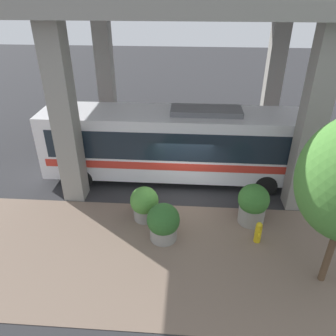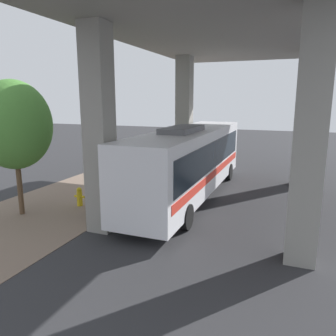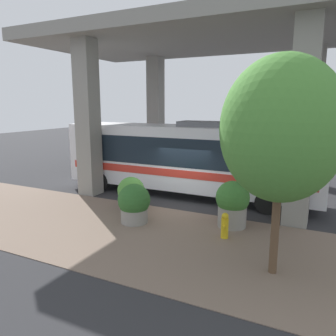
% 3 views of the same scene
% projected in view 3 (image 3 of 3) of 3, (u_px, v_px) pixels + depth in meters
% --- Properties ---
extents(ground_plane, '(80.00, 80.00, 0.00)m').
position_uv_depth(ground_plane, '(173.00, 210.00, 14.10)').
color(ground_plane, '#2D2D30').
rests_on(ground_plane, ground).
extents(sidewalk_strip, '(6.00, 40.00, 0.02)m').
position_uv_depth(sidewalk_strip, '(137.00, 234.00, 11.46)').
color(sidewalk_strip, '#7A6656').
rests_on(sidewalk_strip, ground).
extents(overpass, '(9.40, 17.71, 8.09)m').
position_uv_depth(overpass, '(208.00, 52.00, 16.29)').
color(overpass, gray).
rests_on(overpass, ground).
extents(bus, '(2.59, 12.57, 3.68)m').
position_uv_depth(bus, '(187.00, 156.00, 15.93)').
color(bus, silver).
rests_on(bus, ground).
extents(fire_hydrant, '(0.52, 0.25, 0.90)m').
position_uv_depth(fire_hydrant, '(225.00, 226.00, 11.00)').
color(fire_hydrant, gold).
rests_on(fire_hydrant, ground).
extents(planter_front, '(1.24, 1.24, 1.52)m').
position_uv_depth(planter_front, '(134.00, 204.00, 12.41)').
color(planter_front, gray).
rests_on(planter_front, ground).
extents(planter_middle, '(1.23, 1.23, 1.73)m').
position_uv_depth(planter_middle, '(233.00, 204.00, 11.98)').
color(planter_middle, gray).
rests_on(planter_middle, ground).
extents(planter_back, '(1.15, 1.15, 1.47)m').
position_uv_depth(planter_back, '(131.00, 194.00, 13.80)').
color(planter_back, gray).
rests_on(planter_back, ground).
extents(street_tree_near, '(3.06, 3.06, 5.69)m').
position_uv_depth(street_tree_near, '(282.00, 130.00, 8.08)').
color(street_tree_near, brown).
rests_on(street_tree_near, ground).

